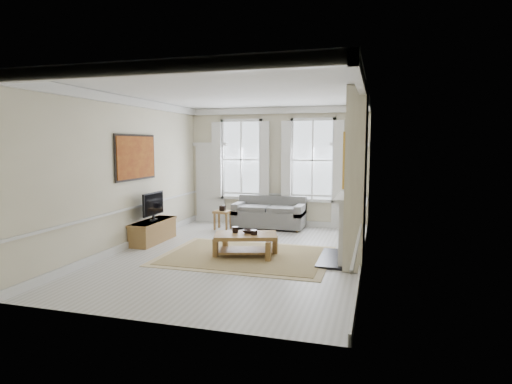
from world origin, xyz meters
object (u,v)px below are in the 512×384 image
(sofa, at_px, (270,215))
(coffee_table, at_px, (246,238))
(side_table, at_px, (223,215))
(tv_stand, at_px, (153,231))

(sofa, distance_m, coffee_table, 3.17)
(sofa, bearing_deg, side_table, -154.39)
(sofa, xyz_separation_m, tv_stand, (-2.27, -2.51, -0.10))
(sofa, relative_size, coffee_table, 1.35)
(sofa, bearing_deg, coffee_table, -85.04)
(sofa, distance_m, tv_stand, 3.38)
(side_table, height_order, tv_stand, tv_stand)
(coffee_table, height_order, tv_stand, tv_stand)
(side_table, distance_m, coffee_table, 2.97)
(side_table, xyz_separation_m, coffee_table, (1.48, -2.58, -0.01))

